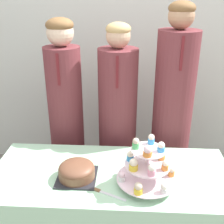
{
  "coord_description": "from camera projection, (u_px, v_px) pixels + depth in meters",
  "views": [
    {
      "loc": [
        0.08,
        -1.08,
        1.7
      ],
      "look_at": [
        0.0,
        0.34,
        1.08
      ],
      "focal_mm": 45.0,
      "sensor_mm": 36.0,
      "label": 1
    }
  ],
  "objects": [
    {
      "name": "wall_back",
      "position": [
        119.0,
        32.0,
        2.59
      ],
      "size": [
        9.0,
        0.06,
        2.7
      ],
      "color": "silver",
      "rests_on": "ground_plane"
    },
    {
      "name": "table",
      "position": [
        111.0,
        218.0,
        1.82
      ],
      "size": [
        1.44,
        0.62,
        0.7
      ],
      "color": "#A8DBB2",
      "rests_on": "ground_plane"
    },
    {
      "name": "round_cake",
      "position": [
        77.0,
        171.0,
        1.61
      ],
      "size": [
        0.23,
        0.23,
        0.1
      ],
      "color": "#232328",
      "rests_on": "table"
    },
    {
      "name": "cake_knife",
      "position": [
        101.0,
        192.0,
        1.52
      ],
      "size": [
        0.21,
        0.11,
        0.01
      ],
      "rotation": [
        0.0,
        0.0,
        -0.44
      ],
      "color": "silver",
      "rests_on": "table"
    },
    {
      "name": "cupcake_stand",
      "position": [
        147.0,
        165.0,
        1.52
      ],
      "size": [
        0.33,
        0.33,
        0.29
      ],
      "color": "silver",
      "rests_on": "table"
    },
    {
      "name": "student_0",
      "position": [
        67.0,
        123.0,
        2.19
      ],
      "size": [
        0.26,
        0.27,
        1.54
      ],
      "color": "brown",
      "rests_on": "ground_plane"
    },
    {
      "name": "student_1",
      "position": [
        117.0,
        128.0,
        2.19
      ],
      "size": [
        0.29,
        0.3,
        1.51
      ],
      "color": "brown",
      "rests_on": "ground_plane"
    },
    {
      "name": "student_2",
      "position": [
        171.0,
        121.0,
        2.14
      ],
      "size": [
        0.29,
        0.3,
        1.64
      ],
      "color": "brown",
      "rests_on": "ground_plane"
    }
  ]
}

